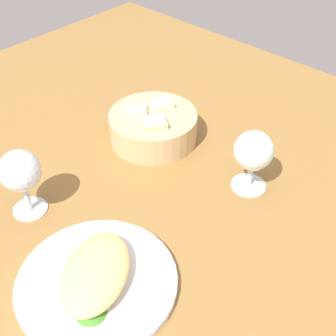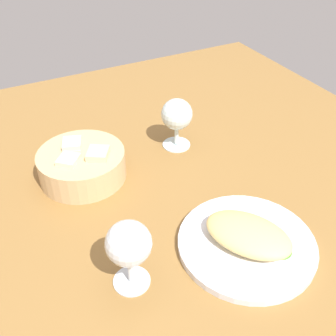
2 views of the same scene
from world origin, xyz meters
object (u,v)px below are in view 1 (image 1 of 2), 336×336
Objects in this scene: wine_glass_near at (253,153)px; wine_glass_far at (20,173)px; plate at (97,283)px; bread_basket at (153,126)px.

wine_glass_near is 40.79cm from wine_glass_far.
plate is at bearing 173.13° from wine_glass_near.
bread_basket is 1.44× the size of wine_glass_far.
plate is 1.33× the size of bread_basket.
plate is 1.91× the size of wine_glass_far.
plate is 35.36cm from wine_glass_near.
wine_glass_near is at bearing -86.43° from bread_basket.
wine_glass_far is at bearing 177.01° from bread_basket.
wine_glass_near reaches higher than plate.
wine_glass_far is (2.45, 21.29, 8.04)cm from plate.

